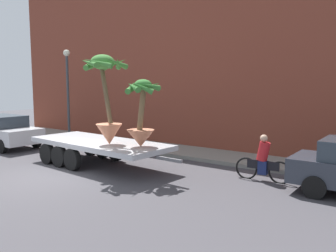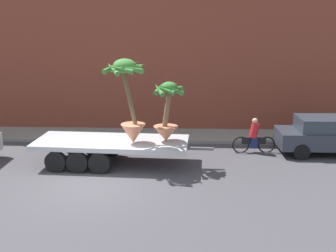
# 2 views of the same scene
# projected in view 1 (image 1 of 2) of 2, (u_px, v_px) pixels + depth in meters

# --- Properties ---
(ground_plane) EXTENTS (60.00, 60.00, 0.00)m
(ground_plane) POSITION_uv_depth(u_px,v_px,m) (47.00, 176.00, 11.70)
(ground_plane) COLOR #423F44
(sidewalk) EXTENTS (24.00, 2.20, 0.15)m
(sidewalk) POSITION_uv_depth(u_px,v_px,m) (158.00, 148.00, 16.57)
(sidewalk) COLOR gray
(sidewalk) RESTS_ON ground
(building_facade) EXTENTS (24.00, 1.20, 8.97)m
(building_facade) POSITION_uv_depth(u_px,v_px,m) (178.00, 57.00, 17.40)
(building_facade) COLOR brown
(building_facade) RESTS_ON ground
(flatbed_trailer) EXTENTS (6.95, 2.58, 0.98)m
(flatbed_trailer) POSITION_uv_depth(u_px,v_px,m) (95.00, 146.00, 13.26)
(flatbed_trailer) COLOR #B7BABF
(flatbed_trailer) RESTS_ON ground
(potted_palm_rear) EXTENTS (1.67, 1.62, 3.16)m
(potted_palm_rear) POSITION_uv_depth(u_px,v_px,m) (106.00, 97.00, 12.18)
(potted_palm_rear) COLOR #C17251
(potted_palm_rear) RESTS_ON flatbed_trailer
(potted_palm_middle) EXTENTS (1.23, 1.19, 2.29)m
(potted_palm_middle) POSITION_uv_depth(u_px,v_px,m) (141.00, 117.00, 11.66)
(potted_palm_middle) COLOR #C17251
(potted_palm_middle) RESTS_ON flatbed_trailer
(cyclist) EXTENTS (1.84, 0.37, 1.54)m
(cyclist) POSITION_uv_depth(u_px,v_px,m) (263.00, 161.00, 11.09)
(cyclist) COLOR black
(cyclist) RESTS_ON ground
(trailing_car) EXTENTS (4.24, 1.94, 1.58)m
(trailing_car) POSITION_uv_depth(u_px,v_px,m) (3.00, 131.00, 17.09)
(trailing_car) COLOR silver
(trailing_car) RESTS_ON ground
(street_lamp) EXTENTS (0.36, 0.36, 4.83)m
(street_lamp) POSITION_uv_depth(u_px,v_px,m) (68.00, 82.00, 18.87)
(street_lamp) COLOR #383D42
(street_lamp) RESTS_ON sidewalk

